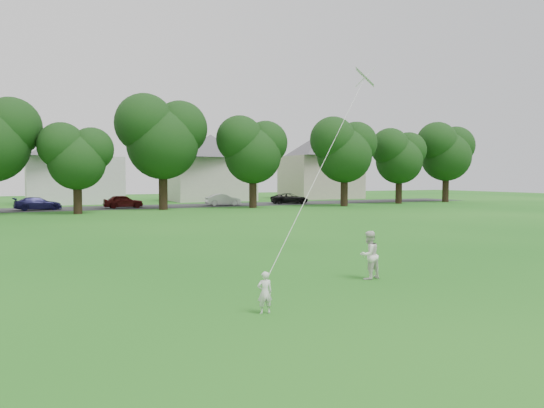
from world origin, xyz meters
name	(u,v)px	position (x,y,z in m)	size (l,w,h in m)	color
ground	(310,306)	(0.00, 0.00, 0.00)	(160.00, 160.00, 0.00)	#145914
street	(86,208)	(0.00, 42.00, 0.01)	(90.00, 7.00, 0.01)	#2D2D30
toddler	(265,293)	(-1.24, -0.15, 0.47)	(0.34, 0.23, 0.94)	silver
older_boy	(369,255)	(3.21, 2.05, 0.71)	(0.69, 0.54, 1.43)	white
kite	(329,151)	(2.55, 3.24, 3.80)	(4.37, 4.01, 11.93)	white
tree_row	(134,139)	(3.34, 35.91, 6.23)	(83.56, 8.44, 10.66)	black
parked_cars	(37,203)	(-4.26, 41.00, 0.62)	(54.47, 2.52, 1.27)	black
house_row	(103,159)	(3.10, 52.00, 5.05)	(77.18, 14.24, 10.55)	silver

